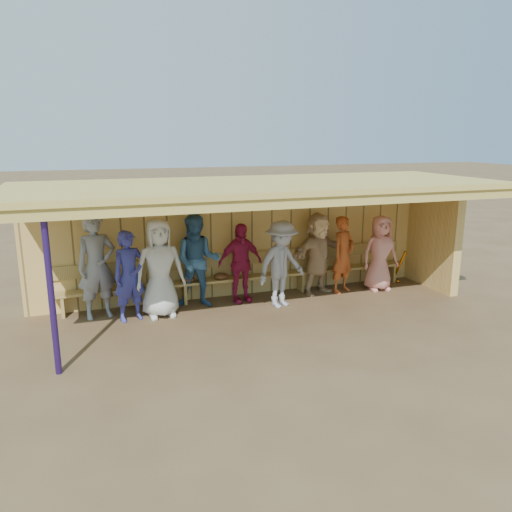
% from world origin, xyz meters
% --- Properties ---
extents(ground, '(90.00, 90.00, 0.00)m').
position_xyz_m(ground, '(0.00, 0.00, 0.00)').
color(ground, brown).
rests_on(ground, ground).
extents(player_a, '(0.80, 0.61, 1.96)m').
position_xyz_m(player_a, '(-2.94, 0.81, 0.98)').
color(player_a, gray).
rests_on(player_a, ground).
extents(player_b, '(0.95, 0.65, 1.86)m').
position_xyz_m(player_b, '(-1.84, 0.48, 0.93)').
color(player_b, silver).
rests_on(player_b, ground).
extents(player_c, '(1.06, 0.93, 1.85)m').
position_xyz_m(player_c, '(-1.06, 0.81, 0.93)').
color(player_c, '#376799').
rests_on(player_c, ground).
extents(player_d, '(0.99, 0.51, 1.63)m').
position_xyz_m(player_d, '(-0.18, 0.81, 0.81)').
color(player_d, '#AB1B44').
rests_on(player_d, ground).
extents(player_e, '(1.27, 0.99, 1.73)m').
position_xyz_m(player_e, '(0.50, 0.27, 0.86)').
color(player_e, '#9C9CA4').
rests_on(player_e, ground).
extents(player_f, '(1.71, 0.99, 1.76)m').
position_xyz_m(player_f, '(1.56, 0.81, 0.88)').
color(player_f, tan).
rests_on(player_f, ground).
extents(player_g, '(0.72, 0.61, 1.66)m').
position_xyz_m(player_g, '(2.11, 0.71, 0.83)').
color(player_g, '#AF481C').
rests_on(player_g, ground).
extents(player_h, '(0.84, 0.58, 1.66)m').
position_xyz_m(player_h, '(2.94, 0.58, 0.83)').
color(player_h, '#DE897C').
rests_on(player_h, ground).
extents(player_extra, '(0.70, 0.56, 1.67)m').
position_xyz_m(player_extra, '(-2.39, 0.47, 0.84)').
color(player_extra, '#33348C').
rests_on(player_extra, ground).
extents(dugout_structure, '(8.80, 3.20, 2.50)m').
position_xyz_m(dugout_structure, '(0.39, 0.69, 1.69)').
color(dugout_structure, '#DBB05D').
rests_on(dugout_structure, ground).
extents(bench, '(7.60, 0.34, 0.93)m').
position_xyz_m(bench, '(0.00, 1.12, 0.53)').
color(bench, tan).
rests_on(bench, ground).
extents(dugout_equipment, '(6.24, 0.62, 0.80)m').
position_xyz_m(dugout_equipment, '(-0.49, 0.99, 0.49)').
color(dugout_equipment, orange).
rests_on(dugout_equipment, ground).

